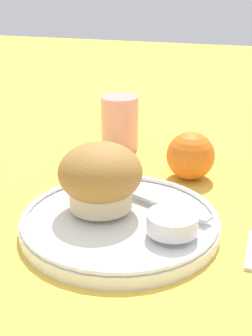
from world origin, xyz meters
TOP-DOWN VIEW (x-y plane):
  - ground_plane at (0.00, 0.00)m, footprint 3.00×3.00m
  - plate at (0.01, -0.02)m, footprint 0.23×0.23m
  - muffin at (-0.01, -0.01)m, footprint 0.10×0.10m
  - cream_ramekin at (0.08, -0.04)m, footprint 0.06×0.06m
  - berry_pair at (-0.02, 0.02)m, footprint 0.03×0.01m
  - butter_knife at (0.02, 0.03)m, footprint 0.18×0.09m
  - orange_fruit at (0.06, 0.15)m, footprint 0.07×0.07m
  - juice_glass at (-0.07, 0.24)m, footprint 0.06×0.06m

SIDE VIEW (x-z plane):
  - ground_plane at x=0.00m, z-range 0.00..0.00m
  - plate at x=0.01m, z-range 0.00..0.02m
  - butter_knife at x=0.02m, z-range 0.02..0.02m
  - berry_pair at x=-0.02m, z-range 0.02..0.03m
  - cream_ramekin at x=0.08m, z-range 0.02..0.04m
  - orange_fruit at x=0.06m, z-range 0.00..0.07m
  - juice_glass at x=-0.07m, z-range 0.00..0.09m
  - muffin at x=-0.01m, z-range 0.02..0.10m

